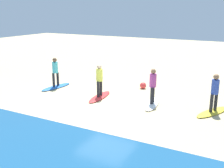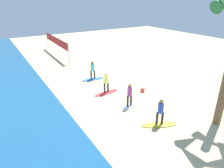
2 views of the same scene
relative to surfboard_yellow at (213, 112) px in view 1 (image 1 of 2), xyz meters
name	(u,v)px [view 1 (image 1 of 2)]	position (x,y,z in m)	size (l,w,h in m)	color
ground_plane	(106,103)	(4.68, 1.08, -0.04)	(60.00, 60.00, 0.00)	#CCB789
surfboard_yellow	(213,112)	(0.00, 0.00, 0.00)	(2.10, 0.56, 0.09)	yellow
surfer_yellow	(215,90)	(0.00, 0.00, 0.99)	(0.32, 0.43, 1.64)	#232328
surfboard_white	(152,104)	(2.69, 0.22, 0.00)	(2.10, 0.56, 0.09)	white
surfer_white	(153,83)	(2.69, 0.22, 0.99)	(0.32, 0.46, 1.64)	#232328
surfboard_red	(100,97)	(5.42, 0.47, 0.00)	(2.10, 0.56, 0.09)	red
surfer_red	(99,78)	(5.42, 0.47, 0.99)	(0.32, 0.46, 1.64)	#232328
surfboard_blue	(56,87)	(8.57, 0.05, 0.00)	(2.10, 0.56, 0.09)	blue
surfer_blue	(55,70)	(8.57, 0.05, 0.99)	(0.32, 0.46, 1.64)	#232328
beach_ball	(143,85)	(4.09, -2.11, 0.14)	(0.36, 0.36, 0.36)	#E53838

